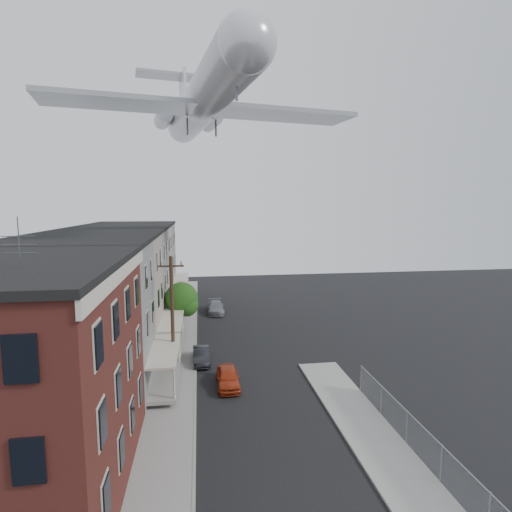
{
  "coord_description": "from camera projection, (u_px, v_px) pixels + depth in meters",
  "views": [
    {
      "loc": [
        -3.64,
        -10.26,
        12.55
      ],
      "look_at": [
        -0.74,
        9.82,
        9.96
      ],
      "focal_mm": 28.0,
      "sensor_mm": 36.0,
      "label": 1
    }
  ],
  "objects": [
    {
      "name": "street_tree",
      "position": [
        183.0,
        300.0,
        38.41
      ],
      "size": [
        3.22,
        3.2,
        5.2
      ],
      "color": "black",
      "rests_on": "ground"
    },
    {
      "name": "row_house_b",
      "position": [
        98.0,
        296.0,
        32.91
      ],
      "size": [
        11.98,
        7.0,
        10.3
      ],
      "color": "gray",
      "rests_on": "ground"
    },
    {
      "name": "sidewalk_left",
      "position": [
        179.0,
        349.0,
        34.95
      ],
      "size": [
        3.0,
        62.0,
        0.12
      ],
      "primitive_type": "cube",
      "color": "gray",
      "rests_on": "ground"
    },
    {
      "name": "row_house_e",
      "position": [
        137.0,
        261.0,
        53.52
      ],
      "size": [
        11.98,
        7.0,
        10.3
      ],
      "color": "slate",
      "rests_on": "ground"
    },
    {
      "name": "car_near",
      "position": [
        228.0,
        377.0,
        27.76
      ],
      "size": [
        1.56,
        3.83,
        1.3
      ],
      "primitive_type": "imported",
      "rotation": [
        0.0,
        0.0,
        0.01
      ],
      "color": "#AE3416",
      "rests_on": "ground"
    },
    {
      "name": "row_house_a",
      "position": [
        72.0,
        320.0,
        26.03
      ],
      "size": [
        11.98,
        7.0,
        10.3
      ],
      "color": "slate",
      "rests_on": "ground"
    },
    {
      "name": "airplane",
      "position": [
        202.0,
        102.0,
        35.1
      ],
      "size": [
        26.21,
        29.94,
        8.61
      ],
      "color": "silver",
      "rests_on": "ground"
    },
    {
      "name": "car_mid",
      "position": [
        201.0,
        356.0,
        31.93
      ],
      "size": [
        1.4,
        3.66,
        1.19
      ],
      "primitive_type": "imported",
      "rotation": [
        0.0,
        0.0,
        0.04
      ],
      "color": "black",
      "rests_on": "ground"
    },
    {
      "name": "car_far",
      "position": [
        216.0,
        307.0,
        46.75
      ],
      "size": [
        1.88,
        4.54,
        1.31
      ],
      "primitive_type": "imported",
      "rotation": [
        0.0,
        0.0,
        0.01
      ],
      "color": "slate",
      "rests_on": "ground"
    },
    {
      "name": "corner_building",
      "position": [
        0.0,
        383.0,
        16.7
      ],
      "size": [
        10.31,
        12.3,
        12.15
      ],
      "color": "#3B1512",
      "rests_on": "ground"
    },
    {
      "name": "row_house_c",
      "position": [
        115.0,
        280.0,
        39.78
      ],
      "size": [
        11.98,
        7.0,
        10.3
      ],
      "color": "slate",
      "rests_on": "ground"
    },
    {
      "name": "utility_pole",
      "position": [
        172.0,
        316.0,
        28.46
      ],
      "size": [
        1.8,
        0.26,
        9.0
      ],
      "color": "black",
      "rests_on": "ground"
    },
    {
      "name": "sidewalk_right",
      "position": [
        398.0,
        471.0,
        18.84
      ],
      "size": [
        3.0,
        26.0,
        0.12
      ],
      "primitive_type": "cube",
      "color": "gray",
      "rests_on": "ground"
    },
    {
      "name": "curb_left",
      "position": [
        196.0,
        348.0,
        35.16
      ],
      "size": [
        0.15,
        62.0,
        0.14
      ],
      "primitive_type": "cube",
      "color": "gray",
      "rests_on": "ground"
    },
    {
      "name": "curb_right",
      "position": [
        369.0,
        474.0,
        18.63
      ],
      "size": [
        0.15,
        26.0,
        0.14
      ],
      "primitive_type": "cube",
      "color": "gray",
      "rests_on": "ground"
    },
    {
      "name": "chainlink_fence",
      "position": [
        441.0,
        464.0,
        17.95
      ],
      "size": [
        0.06,
        18.06,
        1.9
      ],
      "color": "gray",
      "rests_on": "ground"
    },
    {
      "name": "row_house_d",
      "position": [
        127.0,
        269.0,
        46.65
      ],
      "size": [
        11.98,
        7.0,
        10.3
      ],
      "color": "gray",
      "rests_on": "ground"
    }
  ]
}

